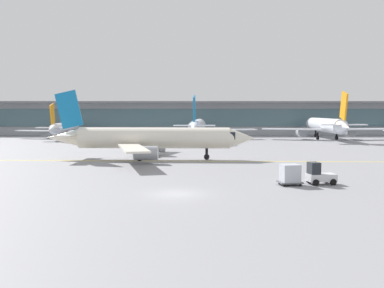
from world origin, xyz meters
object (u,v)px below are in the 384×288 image
Objects in this scene: gate_airplane_2 at (197,126)px; gate_airplane_3 at (326,126)px; cargo_dolly_lead at (290,174)px; taxiing_regional_jet at (151,139)px; baggage_tug at (319,175)px; gate_airplane_1 at (65,128)px.

gate_airplane_3 is at bearing -89.01° from gate_airplane_2.
gate_airplane_3 is at bearing 61.66° from cargo_dolly_lead.
taxiing_regional_jet is 27.83m from baggage_tug.
gate_airplane_3 is (31.05, -1.76, 0.22)m from gate_airplane_2.
taxiing_regional_jet is at bearing 115.26° from cargo_dolly_lead.
cargo_dolly_lead is (-2.82, -0.42, 0.16)m from baggage_tug.
cargo_dolly_lead is (-23.77, -66.07, -2.28)m from gate_airplane_3.
gate_airplane_2 is at bearing 83.23° from taxiing_regional_jet.
gate_airplane_2 is 31.10m from gate_airplane_3.
gate_airplane_1 reaches higher than cargo_dolly_lead.
cargo_dolly_lead is (14.70, -21.95, -1.90)m from taxiing_regional_jet.
gate_airplane_1 is 54.81m from taxiing_regional_jet.
cargo_dolly_lead is at bearing -53.78° from taxiing_regional_jet.
cargo_dolly_lead is (7.28, -67.83, -2.05)m from gate_airplane_2.
gate_airplane_3 reaches higher than gate_airplane_2.
gate_airplane_3 reaches higher than baggage_tug.
gate_airplane_3 reaches higher than gate_airplane_1.
gate_airplane_1 is 9.37× the size of baggage_tug.
baggage_tug is (43.40, -69.84, -1.70)m from gate_airplane_1.
taxiing_regional_jet is at bearing 175.06° from gate_airplane_2.
gate_airplane_1 is 0.83× the size of gate_airplane_2.
baggage_tug is at bearing -149.00° from gate_airplane_1.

